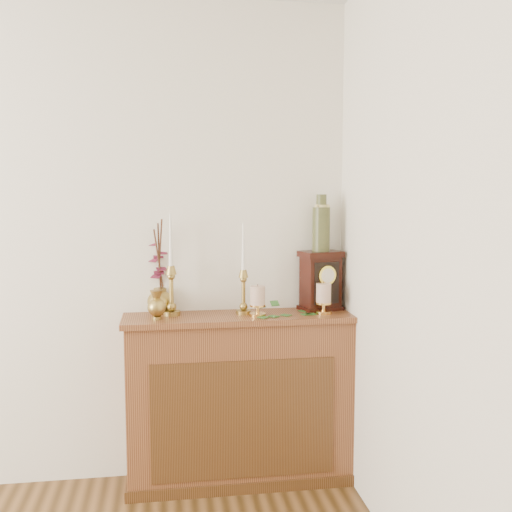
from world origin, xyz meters
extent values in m
cube|color=brown|center=(1.40, 2.10, 0.45)|extent=(1.20, 0.30, 0.90)
cube|color=brown|center=(1.40, 1.95, 0.41)|extent=(0.96, 0.01, 0.63)
cube|color=brown|center=(1.40, 2.10, 0.92)|extent=(1.24, 0.34, 0.03)
cube|color=brown|center=(1.40, 2.10, 0.03)|extent=(1.23, 0.33, 0.06)
cylinder|color=#AF9046|center=(1.04, 2.14, 0.94)|extent=(0.09, 0.09, 0.02)
sphere|color=#AF9046|center=(1.04, 2.14, 0.98)|extent=(0.05, 0.05, 0.05)
cylinder|color=#AF9046|center=(1.04, 2.14, 1.05)|extent=(0.02, 0.02, 0.16)
sphere|color=#AF9046|center=(1.04, 2.14, 1.14)|extent=(0.04, 0.04, 0.04)
cone|color=#AF9046|center=(1.04, 2.14, 1.17)|extent=(0.06, 0.06, 0.05)
cone|color=white|center=(1.04, 2.14, 1.33)|extent=(0.02, 0.02, 0.28)
cylinder|color=#AF9046|center=(1.42, 2.12, 0.94)|extent=(0.08, 0.08, 0.02)
sphere|color=#AF9046|center=(1.42, 2.12, 0.97)|extent=(0.04, 0.04, 0.04)
cylinder|color=#AF9046|center=(1.42, 2.12, 1.04)|extent=(0.02, 0.02, 0.14)
sphere|color=#AF9046|center=(1.42, 2.12, 1.12)|extent=(0.04, 0.04, 0.04)
cone|color=#AF9046|center=(1.42, 2.12, 1.15)|extent=(0.05, 0.05, 0.04)
cone|color=white|center=(1.42, 2.12, 1.29)|extent=(0.02, 0.02, 0.25)
cylinder|color=#AF9046|center=(0.96, 2.04, 0.94)|extent=(0.05, 0.05, 0.02)
sphere|color=#AF9046|center=(0.96, 2.04, 0.99)|extent=(0.09, 0.09, 0.09)
cone|color=#AF9046|center=(0.96, 2.04, 1.06)|extent=(0.07, 0.07, 0.05)
cylinder|color=#AF9046|center=(0.98, 2.21, 0.93)|extent=(0.06, 0.06, 0.01)
ellipsoid|color=#AF9046|center=(0.98, 2.21, 0.99)|extent=(0.14, 0.14, 0.12)
cylinder|color=#AF9046|center=(0.98, 2.21, 1.05)|extent=(0.07, 0.07, 0.02)
cylinder|color=#472819|center=(0.97, 2.22, 1.22)|extent=(0.05, 0.08, 0.33)
cylinder|color=#472819|center=(0.98, 2.22, 1.24)|extent=(0.02, 0.07, 0.36)
cylinder|color=#472819|center=(0.98, 2.22, 1.25)|extent=(0.04, 0.13, 0.38)
cylinder|color=gold|center=(1.49, 2.05, 0.94)|extent=(0.09, 0.09, 0.02)
cylinder|color=gold|center=(1.49, 2.05, 0.96)|extent=(0.02, 0.02, 0.04)
cylinder|color=gold|center=(1.49, 2.05, 0.99)|extent=(0.08, 0.08, 0.01)
cylinder|color=beige|center=(1.49, 2.05, 1.04)|extent=(0.08, 0.08, 0.10)
cylinder|color=#472819|center=(1.49, 2.05, 1.10)|extent=(0.00, 0.00, 0.01)
cylinder|color=gold|center=(1.85, 2.06, 0.94)|extent=(0.09, 0.09, 0.02)
cylinder|color=gold|center=(1.85, 2.06, 0.97)|extent=(0.02, 0.02, 0.04)
cylinder|color=gold|center=(1.85, 2.06, 0.99)|extent=(0.08, 0.08, 0.01)
cylinder|color=beige|center=(1.85, 2.06, 1.04)|extent=(0.08, 0.08, 0.10)
cylinder|color=#472819|center=(1.85, 2.06, 1.10)|extent=(0.00, 0.00, 0.01)
cube|color=#2E6125|center=(1.86, 2.04, 0.93)|extent=(0.05, 0.06, 0.00)
cube|color=#2E6125|center=(1.65, 2.16, 0.93)|extent=(0.06, 0.06, 0.00)
cube|color=#2E6125|center=(1.52, 2.10, 0.93)|extent=(0.05, 0.06, 0.00)
cube|color=#2E6125|center=(1.74, 2.10, 0.93)|extent=(0.04, 0.05, 0.00)
cube|color=#2E6125|center=(1.54, 2.11, 0.93)|extent=(0.06, 0.06, 0.00)
cube|color=#2E6125|center=(1.57, 2.08, 0.93)|extent=(0.06, 0.06, 0.00)
cube|color=#2E6125|center=(1.47, 2.12, 0.93)|extent=(0.06, 0.06, 0.00)
cube|color=#2E6125|center=(1.81, 2.12, 0.93)|extent=(0.04, 0.05, 0.00)
cube|color=#2E6125|center=(1.83, 2.16, 0.93)|extent=(0.06, 0.06, 0.00)
cube|color=#2E6125|center=(1.52, 2.09, 0.98)|extent=(0.05, 0.03, 0.03)
cube|color=#2E6125|center=(1.58, 2.03, 1.00)|extent=(0.03, 0.05, 0.03)
cube|color=#2E6125|center=(1.84, 2.08, 0.99)|extent=(0.05, 0.04, 0.03)
cube|color=black|center=(1.86, 2.17, 0.94)|extent=(0.25, 0.21, 0.02)
cube|color=black|center=(1.86, 2.17, 1.08)|extent=(0.22, 0.18, 0.28)
cube|color=black|center=(1.86, 2.17, 1.24)|extent=(0.25, 0.21, 0.03)
cube|color=black|center=(1.88, 2.10, 1.09)|extent=(0.15, 0.05, 0.23)
cylinder|color=#F9E049|center=(1.88, 2.10, 1.13)|extent=(0.10, 0.04, 0.11)
cylinder|color=silver|center=(1.88, 2.10, 1.13)|extent=(0.08, 0.03, 0.08)
sphere|color=#F9E049|center=(1.88, 2.10, 1.01)|extent=(0.04, 0.04, 0.04)
cylinder|color=#162D21|center=(1.86, 2.17, 1.38)|extent=(0.10, 0.10, 0.24)
cylinder|color=#162D21|center=(1.86, 2.17, 1.53)|extent=(0.06, 0.06, 0.08)
cylinder|color=#CBBB75|center=(1.86, 2.17, 1.50)|extent=(0.07, 0.07, 0.02)
camera|label=1|loc=(1.01, -1.02, 1.59)|focal=42.00mm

